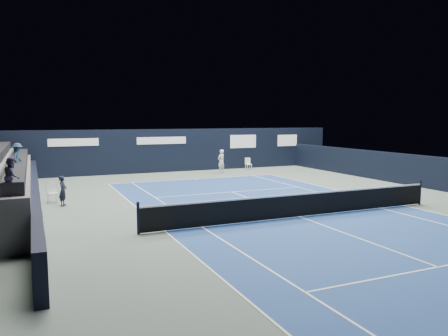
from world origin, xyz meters
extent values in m
plane|color=#526158|center=(0.00, 2.00, 0.00)|extent=(48.00, 48.00, 0.00)
cube|color=navy|center=(0.00, 0.00, 0.00)|extent=(10.97, 23.77, 0.01)
cube|color=black|center=(10.50, 6.00, 0.90)|extent=(0.30, 22.00, 1.80)
cube|color=white|center=(5.45, 15.18, 0.42)|extent=(0.41, 0.39, 0.04)
cube|color=white|center=(5.45, 15.36, 0.67)|extent=(0.40, 0.04, 0.48)
cylinder|color=white|center=(5.63, 15.34, 0.21)|extent=(0.02, 0.02, 0.42)
cylinder|color=white|center=(5.28, 15.35, 0.21)|extent=(0.02, 0.02, 0.42)
cylinder|color=white|center=(5.62, 15.02, 0.21)|extent=(0.02, 0.02, 0.42)
cylinder|color=white|center=(5.27, 15.02, 0.21)|extent=(0.02, 0.02, 0.42)
cube|color=white|center=(5.45, 15.38, 0.74)|extent=(0.33, 0.08, 0.31)
cube|color=silver|center=(5.44, 15.10, 0.41)|extent=(0.42, 0.40, 0.04)
cube|color=silver|center=(5.46, 15.27, 0.65)|extent=(0.39, 0.06, 0.46)
cylinder|color=silver|center=(5.62, 15.24, 0.20)|extent=(0.02, 0.02, 0.41)
cylinder|color=silver|center=(5.29, 15.27, 0.20)|extent=(0.02, 0.02, 0.41)
cylinder|color=silver|center=(5.60, 14.93, 0.20)|extent=(0.02, 0.02, 0.41)
cylinder|color=silver|center=(5.27, 14.95, 0.20)|extent=(0.02, 0.02, 0.41)
cube|color=silver|center=(-8.77, 7.05, 0.45)|extent=(0.49, 0.47, 0.04)
cube|color=silver|center=(-8.80, 7.24, 0.71)|extent=(0.43, 0.10, 0.51)
cylinder|color=silver|center=(-8.62, 7.25, 0.22)|extent=(0.02, 0.02, 0.45)
cylinder|color=silver|center=(-8.98, 7.19, 0.22)|extent=(0.02, 0.02, 0.45)
cylinder|color=silver|center=(-8.56, 6.91, 0.22)|extent=(0.02, 0.02, 0.45)
cylinder|color=silver|center=(-8.92, 6.85, 0.22)|extent=(0.02, 0.02, 0.45)
imported|color=black|center=(-8.37, 6.12, 0.67)|extent=(0.48, 0.57, 1.34)
cube|color=white|center=(0.00, 11.88, 0.01)|extent=(10.97, 0.06, 0.00)
cube|color=white|center=(5.49, 0.00, 0.01)|extent=(0.06, 23.77, 0.00)
cube|color=white|center=(-5.49, 0.00, 0.01)|extent=(0.06, 23.77, 0.00)
cube|color=white|center=(4.12, 0.00, 0.01)|extent=(0.06, 23.77, 0.00)
cube|color=white|center=(-4.12, 0.00, 0.01)|extent=(0.06, 23.77, 0.00)
cube|color=white|center=(0.00, 6.40, 0.01)|extent=(8.23, 0.06, 0.00)
cube|color=white|center=(0.00, -6.40, 0.01)|extent=(8.23, 0.06, 0.00)
cube|color=white|center=(0.00, 0.00, 0.01)|extent=(0.06, 12.80, 0.00)
cube|color=white|center=(0.00, 11.73, 0.01)|extent=(0.06, 0.30, 0.00)
cylinder|color=black|center=(6.40, 0.00, 0.55)|extent=(0.10, 0.10, 1.10)
cylinder|color=black|center=(-6.40, 0.00, 0.55)|extent=(0.10, 0.10, 1.10)
cube|color=black|center=(0.00, 0.00, 0.46)|extent=(12.80, 0.03, 0.86)
cube|color=white|center=(0.00, 0.00, 0.91)|extent=(12.80, 0.05, 0.06)
cube|color=black|center=(0.00, 16.50, 1.55)|extent=(26.00, 0.60, 3.10)
cube|color=silver|center=(-7.00, 16.18, 2.30)|extent=(3.20, 0.02, 0.50)
cube|color=silver|center=(-1.00, 16.18, 2.30)|extent=(3.60, 0.02, 0.50)
cube|color=silver|center=(5.50, 16.18, 2.10)|extent=(2.20, 0.02, 1.00)
cube|color=silver|center=(9.50, 16.18, 2.10)|extent=(1.80, 0.02, 0.90)
cube|color=black|center=(-9.50, 6.00, 0.60)|extent=(0.30, 22.00, 1.20)
cube|color=silver|center=(-9.33, -1.00, 0.60)|extent=(0.02, 2.00, 0.45)
cube|color=silver|center=(-9.33, 2.50, 0.60)|extent=(0.02, 2.40, 0.45)
cube|color=silver|center=(-9.33, 6.00, 0.60)|extent=(0.02, 2.00, 0.45)
cube|color=#505053|center=(-10.10, 7.00, 0.82)|extent=(0.90, 16.00, 1.65)
cube|color=black|center=(-10.10, 7.00, 1.85)|extent=(0.63, 15.20, 0.40)
imported|color=#2E2A47|center=(-10.10, -0.40, 2.20)|extent=(0.47, 0.57, 1.10)
imported|color=navy|center=(-10.10, 5.89, 2.25)|extent=(0.58, 0.84, 1.19)
imported|color=silver|center=(2.74, 14.12, 0.84)|extent=(0.72, 0.62, 1.68)
cylinder|color=black|center=(2.59, 13.82, 1.05)|extent=(0.03, 0.29, 0.13)
torus|color=black|center=(2.59, 13.57, 1.15)|extent=(0.30, 0.13, 0.29)
camera|label=1|loc=(-9.54, -14.20, 3.85)|focal=35.00mm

